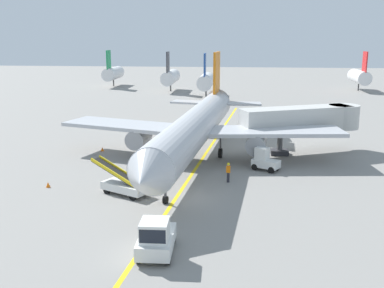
# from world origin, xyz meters

# --- Properties ---
(ground_plane) EXTENTS (300.00, 300.00, 0.00)m
(ground_plane) POSITION_xyz_m (0.00, 0.00, 0.00)
(ground_plane) COLOR gray
(taxi_line_yellow) EXTENTS (7.85, 79.67, 0.01)m
(taxi_line_yellow) POSITION_xyz_m (-0.15, 5.00, 0.00)
(taxi_line_yellow) COLOR yellow
(taxi_line_yellow) RESTS_ON ground
(airliner) EXTENTS (28.48, 35.34, 10.10)m
(airliner) POSITION_xyz_m (-0.10, 10.77, 3.42)
(airliner) COLOR #B2B5BA
(airliner) RESTS_ON ground
(jet_bridge) EXTENTS (12.85, 7.45, 4.85)m
(jet_bridge) POSITION_xyz_m (11.18, 15.14, 3.54)
(jet_bridge) COLOR beige
(jet_bridge) RESTS_ON ground
(pushback_tug) EXTENTS (2.03, 3.67, 2.20)m
(pushback_tug) POSITION_xyz_m (-0.49, -9.11, 0.99)
(pushback_tug) COLOR silver
(pushback_tug) RESTS_ON ground
(baggage_tug_near_wing) EXTENTS (2.73, 2.32, 2.10)m
(baggage_tug_near_wing) POSITION_xyz_m (6.43, 8.10, 0.93)
(baggage_tug_near_wing) COLOR silver
(baggage_tug_near_wing) RESTS_ON ground
(belt_loader_forward_hold) EXTENTS (5.02, 3.40, 2.59)m
(belt_loader_forward_hold) POSITION_xyz_m (-4.76, 0.43, 0.78)
(belt_loader_forward_hold) COLOR silver
(belt_loader_forward_hold) RESTS_ON ground
(ground_crew_marshaller) EXTENTS (0.36, 0.24, 1.70)m
(ground_crew_marshaller) POSITION_xyz_m (3.21, 4.21, 0.91)
(ground_crew_marshaller) COLOR #26262D
(ground_crew_marshaller) RESTS_ON ground
(safety_cone_nose_left) EXTENTS (0.36, 0.36, 0.44)m
(safety_cone_nose_left) POSITION_xyz_m (-11.31, 1.41, 0.22)
(safety_cone_nose_left) COLOR orange
(safety_cone_nose_left) RESTS_ON ground
(safety_cone_nose_right) EXTENTS (0.36, 0.36, 0.44)m
(safety_cone_nose_right) POSITION_xyz_m (-10.42, 13.38, 0.22)
(safety_cone_nose_right) COLOR orange
(safety_cone_nose_right) RESTS_ON ground
(distant_aircraft_far_left) EXTENTS (3.00, 10.10, 8.80)m
(distant_aircraft_far_left) POSITION_xyz_m (-26.65, 76.17, 3.22)
(distant_aircraft_far_left) COLOR silver
(distant_aircraft_far_left) RESTS_ON ground
(distant_aircraft_mid_left) EXTENTS (3.00, 10.10, 8.80)m
(distant_aircraft_mid_left) POSITION_xyz_m (-11.18, 67.41, 3.22)
(distant_aircraft_mid_left) COLOR silver
(distant_aircraft_mid_left) RESTS_ON ground
(distant_aircraft_mid_right) EXTENTS (3.00, 10.10, 8.80)m
(distant_aircraft_mid_right) POSITION_xyz_m (-2.66, 59.03, 3.22)
(distant_aircraft_mid_right) COLOR silver
(distant_aircraft_mid_right) RESTS_ON ground
(distant_aircraft_far_right) EXTENTS (3.00, 10.10, 8.80)m
(distant_aircraft_far_right) POSITION_xyz_m (30.82, 72.74, 3.22)
(distant_aircraft_far_right) COLOR silver
(distant_aircraft_far_right) RESTS_ON ground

